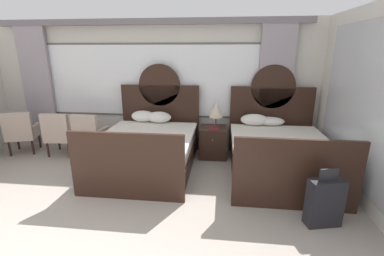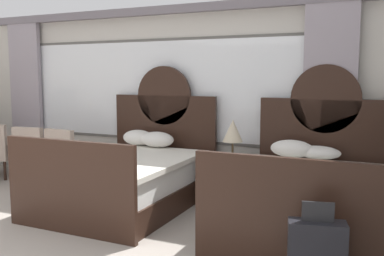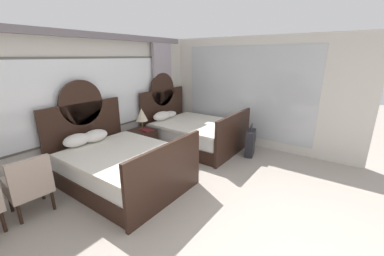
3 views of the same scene
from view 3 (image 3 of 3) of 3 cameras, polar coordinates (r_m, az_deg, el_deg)
wall_back_window at (r=5.02m, az=-27.88°, el=5.45°), size 6.92×0.22×2.70m
wall_right_mirror at (r=6.13m, az=15.38°, el=8.02°), size 0.08×4.79×2.70m
bed_near_window at (r=4.49m, az=-16.92°, el=-8.30°), size 1.65×2.18×1.82m
bed_near_mirror at (r=6.04m, az=0.32°, el=-0.97°), size 1.65×2.18×1.82m
nightstand_between_beds at (r=5.66m, az=-11.81°, el=-3.43°), size 0.53×0.55×0.61m
table_lamp_on_nightstand at (r=5.51m, az=-12.01°, el=3.11°), size 0.27×0.27×0.50m
book_on_nightstand at (r=5.49m, az=-11.13°, el=-0.49°), size 0.18×0.26×0.03m
armchair_by_window_left at (r=4.21m, az=-34.52°, el=-11.05°), size 0.57×0.57×0.90m
suitcase_on_floor at (r=5.68m, az=13.85°, el=-3.45°), size 0.45×0.27×0.75m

